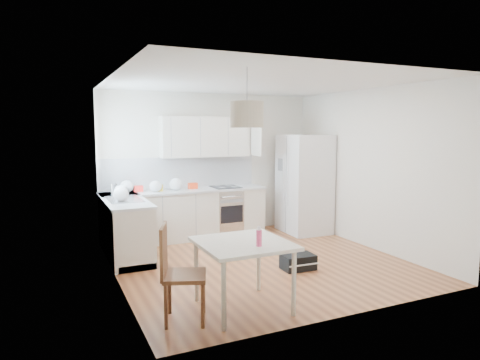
{
  "coord_description": "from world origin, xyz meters",
  "views": [
    {
      "loc": [
        -2.91,
        -5.65,
        2.02
      ],
      "look_at": [
        -0.14,
        0.4,
        1.23
      ],
      "focal_mm": 32.0,
      "sensor_mm": 36.0,
      "label": 1
    }
  ],
  "objects_px": {
    "refrigerator": "(305,184)",
    "dining_chair": "(185,273)",
    "gym_bag": "(298,262)",
    "dining_table": "(243,249)"
  },
  "relations": [
    {
      "from": "dining_chair",
      "to": "gym_bag",
      "type": "xyz_separation_m",
      "value": [
        1.99,
        0.93,
        -0.41
      ]
    },
    {
      "from": "refrigerator",
      "to": "dining_table",
      "type": "xyz_separation_m",
      "value": [
        -2.65,
        -2.81,
        -0.27
      ]
    },
    {
      "from": "dining_table",
      "to": "dining_chair",
      "type": "height_order",
      "value": "dining_chair"
    },
    {
      "from": "refrigerator",
      "to": "gym_bag",
      "type": "distance_m",
      "value": 2.49
    },
    {
      "from": "gym_bag",
      "to": "dining_chair",
      "type": "bearing_deg",
      "value": -151.77
    },
    {
      "from": "refrigerator",
      "to": "dining_chair",
      "type": "xyz_separation_m",
      "value": [
        -3.34,
        -2.85,
        -0.44
      ]
    },
    {
      "from": "dining_table",
      "to": "dining_chair",
      "type": "relative_size",
      "value": 0.95
    },
    {
      "from": "gym_bag",
      "to": "dining_table",
      "type": "bearing_deg",
      "value": -142.28
    },
    {
      "from": "dining_table",
      "to": "refrigerator",
      "type": "bearing_deg",
      "value": 46.24
    },
    {
      "from": "refrigerator",
      "to": "dining_chair",
      "type": "distance_m",
      "value": 4.41
    }
  ]
}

